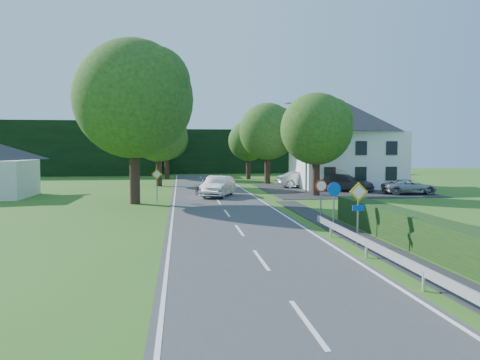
{
  "coord_description": "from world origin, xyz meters",
  "views": [
    {
      "loc": [
        -2.79,
        -9.91,
        3.92
      ],
      "look_at": [
        0.99,
        19.53,
        1.94
      ],
      "focal_mm": 35.0,
      "sensor_mm": 36.0,
      "label": 1
    }
  ],
  "objects": [
    {
      "name": "ground",
      "position": [
        0.0,
        0.0,
        0.0
      ],
      "size": [
        160.0,
        160.0,
        0.0
      ],
      "primitive_type": "plane",
      "color": "#2E621C",
      "rests_on": "ground"
    },
    {
      "name": "parked_car_silver_a",
      "position": [
        9.44,
        36.07,
        0.84
      ],
      "size": [
        4.92,
        1.91,
        1.6
      ],
      "primitive_type": "imported",
      "rotation": [
        0.0,
        0.0,
        1.62
      ],
      "color": "#B7B7BC",
      "rests_on": "parking_pad"
    },
    {
      "name": "line_centre",
      "position": [
        0.0,
        20.0,
        0.04
      ],
      "size": [
        0.12,
        80.0,
        0.01
      ],
      "primitive_type": null,
      "color": "white",
      "rests_on": "road"
    },
    {
      "name": "tree_right_mid",
      "position": [
        8.5,
        28.0,
        4.29
      ],
      "size": [
        7.0,
        7.0,
        8.58
      ],
      "primitive_type": null,
      "color": "#1E4514",
      "rests_on": "ground"
    },
    {
      "name": "line_edge_right",
      "position": [
        3.25,
        20.0,
        0.04
      ],
      "size": [
        0.12,
        80.0,
        0.01
      ],
      "primitive_type": "cube",
      "color": "white",
      "rests_on": "road"
    },
    {
      "name": "streetlight",
      "position": [
        8.06,
        30.0,
        4.46
      ],
      "size": [
        2.03,
        0.18,
        8.0
      ],
      "color": "gray",
      "rests_on": "ground"
    },
    {
      "name": "tree_right_far",
      "position": [
        7.0,
        42.0,
        4.54
      ],
      "size": [
        7.4,
        7.4,
        9.09
      ],
      "primitive_type": null,
      "color": "#1E4514",
      "rests_on": "ground"
    },
    {
      "name": "parking_pad",
      "position": [
        12.0,
        33.0,
        0.02
      ],
      "size": [
        14.0,
        16.0,
        0.04
      ],
      "primitive_type": "cube",
      "color": "#272629",
      "rests_on": "ground"
    },
    {
      "name": "tree_left_far",
      "position": [
        -5.0,
        40.0,
        4.29
      ],
      "size": [
        7.0,
        7.0,
        8.58
      ],
      "primitive_type": null,
      "color": "#1E4514",
      "rests_on": "ground"
    },
    {
      "name": "tree_left_back",
      "position": [
        -4.5,
        52.0,
        4.04
      ],
      "size": [
        6.6,
        6.6,
        8.07
      ],
      "primitive_type": null,
      "color": "#1E4514",
      "rests_on": "ground"
    },
    {
      "name": "parasol",
      "position": [
        11.34,
        31.65,
        1.11
      ],
      "size": [
        3.06,
        3.09,
        2.14
      ],
      "primitive_type": "imported",
      "rotation": [
        0.0,
        0.0,
        0.39
      ],
      "color": "red",
      "rests_on": "parking_pad"
    },
    {
      "name": "road",
      "position": [
        0.0,
        20.0,
        0.02
      ],
      "size": [
        7.0,
        80.0,
        0.04
      ],
      "primitive_type": "cube",
      "color": "#3B3C3E",
      "rests_on": "ground"
    },
    {
      "name": "parked_car_grey",
      "position": [
        12.32,
        31.68,
        0.82
      ],
      "size": [
        5.7,
        4.86,
        1.57
      ],
      "primitive_type": "imported",
      "rotation": [
        0.0,
        0.0,
        0.97
      ],
      "color": "#46474A",
      "rests_on": "parking_pad"
    },
    {
      "name": "sign_priority_left",
      "position": [
        -4.5,
        24.98,
        1.72
      ],
      "size": [
        0.78,
        0.09,
        2.44
      ],
      "color": "gray",
      "rests_on": "ground"
    },
    {
      "name": "tree_right_back",
      "position": [
        6.0,
        50.0,
        3.78
      ],
      "size": [
        6.2,
        6.2,
        7.56
      ],
      "primitive_type": null,
      "color": "#1E4514",
      "rests_on": "ground"
    },
    {
      "name": "sign_speed_limit",
      "position": [
        4.3,
        12.97,
        1.77
      ],
      "size": [
        0.64,
        0.11,
        2.37
      ],
      "color": "gray",
      "rests_on": "ground"
    },
    {
      "name": "parked_car_silver_b",
      "position": [
        16.81,
        28.0,
        0.67
      ],
      "size": [
        4.63,
        2.26,
        1.27
      ],
      "primitive_type": "imported",
      "rotation": [
        0.0,
        0.0,
        1.54
      ],
      "color": "#A8A8AF",
      "rests_on": "parking_pad"
    },
    {
      "name": "sign_priority_right",
      "position": [
        4.3,
        7.98,
        1.8
      ],
      "size": [
        0.78,
        0.09,
        2.59
      ],
      "color": "gray",
      "rests_on": "ground"
    },
    {
      "name": "motorcycle",
      "position": [
        -1.2,
        29.81,
        0.49
      ],
      "size": [
        1.17,
        1.82,
        0.9
      ],
      "primitive_type": "imported",
      "rotation": [
        0.0,
        0.0,
        -0.36
      ],
      "color": "black",
      "rests_on": "road"
    },
    {
      "name": "tree_main",
      "position": [
        -6.0,
        24.0,
        5.82
      ],
      "size": [
        9.4,
        9.4,
        11.64
      ],
      "primitive_type": null,
      "color": "#1E4514",
      "rests_on": "ground"
    },
    {
      "name": "sign_roundabout",
      "position": [
        4.3,
        10.98,
        1.67
      ],
      "size": [
        0.64,
        0.08,
        2.37
      ],
      "color": "gray",
      "rests_on": "ground"
    },
    {
      "name": "treeline_left",
      "position": [
        -28.0,
        62.0,
        4.0
      ],
      "size": [
        44.0,
        6.0,
        8.0
      ],
      "primitive_type": "cube",
      "color": "black",
      "rests_on": "ground"
    },
    {
      "name": "line_edge_left",
      "position": [
        -3.25,
        20.0,
        0.04
      ],
      "size": [
        0.12,
        80.0,
        0.01
      ],
      "primitive_type": "cube",
      "color": "white",
      "rests_on": "road"
    },
    {
      "name": "house_white",
      "position": [
        14.0,
        36.0,
        4.41
      ],
      "size": [
        10.6,
        8.4,
        8.6
      ],
      "color": "white",
      "rests_on": "ground"
    },
    {
      "name": "footpath",
      "position": [
        4.95,
        2.0,
        0.02
      ],
      "size": [
        1.5,
        44.0,
        0.04
      ],
      "primitive_type": "cube",
      "color": "#272629",
      "rests_on": "ground"
    },
    {
      "name": "moving_car",
      "position": [
        0.3,
        28.03,
        0.88
      ],
      "size": [
        3.38,
        5.38,
        1.67
      ],
      "primitive_type": "imported",
      "rotation": [
        0.0,
        0.0,
        -0.34
      ],
      "color": "silver",
      "rests_on": "road"
    },
    {
      "name": "treeline_right",
      "position": [
        8.0,
        66.0,
        3.5
      ],
      "size": [
        30.0,
        5.0,
        7.0
      ],
      "primitive_type": "cube",
      "color": "black",
      "rests_on": "ground"
    }
  ]
}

